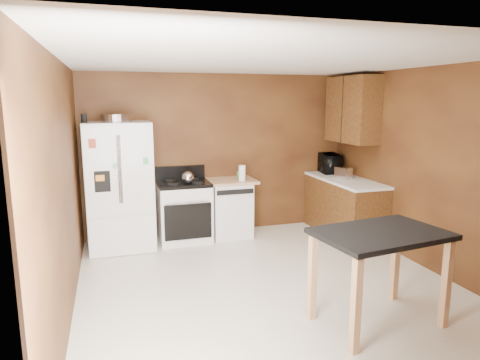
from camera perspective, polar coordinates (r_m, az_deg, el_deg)
name	(u,v)px	position (r m, az deg, el deg)	size (l,w,h in m)	color
floor	(269,286)	(5.04, 3.91, -13.97)	(4.50, 4.50, 0.00)	white
ceiling	(272,60)	(4.60, 4.31, 15.61)	(4.50, 4.50, 0.00)	white
wall_back	(220,154)	(6.79, -2.75, 3.45)	(4.20, 4.20, 0.00)	brown
wall_front	(407,245)	(2.75, 21.34, -8.07)	(4.20, 4.20, 0.00)	brown
wall_left	(64,191)	(4.38, -22.47, -1.34)	(4.50, 4.50, 0.00)	brown
wall_right	(430,170)	(5.76, 24.01, 1.24)	(4.50, 4.50, 0.00)	brown
roasting_pan	(117,118)	(6.13, -16.14, 7.94)	(0.43, 0.43, 0.11)	silver
pen_cup	(84,118)	(6.11, -20.08, 7.76)	(0.08, 0.08, 0.12)	black
kettle	(188,178)	(6.23, -6.97, 0.32)	(0.18, 0.18, 0.18)	silver
paper_towel	(242,173)	(6.45, 0.28, 0.92)	(0.10, 0.10, 0.24)	white
green_canister	(240,175)	(6.67, 0.01, 0.69)	(0.10, 0.10, 0.11)	#3A9855
toaster	(343,173)	(6.79, 13.61, 0.93)	(0.15, 0.24, 0.18)	silver
microwave	(329,164)	(7.32, 11.75, 2.15)	(0.53, 0.36, 0.29)	black
refrigerator	(120,186)	(6.26, -15.71, -0.80)	(0.90, 0.80, 1.80)	white
gas_range	(184,210)	(6.49, -7.47, -4.05)	(0.76, 0.68, 1.10)	white
dishwasher	(230,207)	(6.67, -1.38, -3.65)	(0.78, 0.63, 0.89)	white
right_cabinets	(347,178)	(6.84, 14.03, 0.30)	(0.63, 1.58, 2.45)	brown
island	(380,246)	(4.21, 18.19, -8.40)	(1.26, 0.92, 0.91)	black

